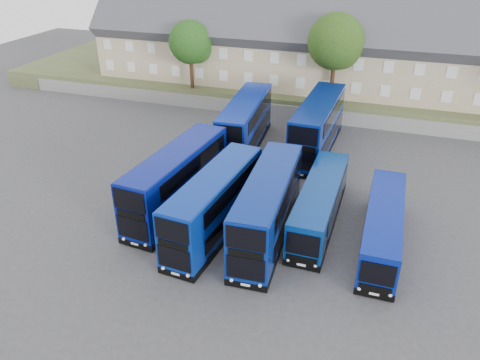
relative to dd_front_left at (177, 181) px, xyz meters
name	(u,v)px	position (x,y,z in m)	size (l,w,h in m)	color
ground	(237,246)	(5.73, -3.28, -2.23)	(120.00, 120.00, 0.00)	#404044
retaining_wall	(308,114)	(5.73, 20.72, -1.48)	(70.00, 0.40, 1.50)	slate
earth_bank	(324,86)	(5.73, 30.72, -1.23)	(80.00, 20.00, 2.00)	#4B542F
terrace_row	(349,49)	(8.73, 26.72, 4.37)	(60.00, 10.40, 11.20)	tan
dd_front_left	(177,181)	(0.00, 0.00, 0.00)	(3.67, 11.61, 4.54)	navy
dd_front_mid	(215,205)	(3.76, -2.14, -0.11)	(3.45, 11.06, 4.33)	navy
dd_front_right	(268,209)	(7.26, -1.54, -0.03)	(3.14, 11.40, 4.49)	navy
dd_rear_left	(245,125)	(1.37, 11.89, 0.05)	(3.50, 11.81, 4.63)	#08259F
dd_rear_right	(317,127)	(7.90, 13.32, 0.14)	(3.20, 12.22, 4.82)	navy
coach_east_a	(319,205)	(10.28, 1.23, -0.73)	(2.48, 11.23, 3.06)	navy
coach_east_b	(383,228)	(14.65, -0.24, -0.79)	(2.28, 10.75, 2.93)	navy
tree_west	(192,44)	(-8.12, 21.81, 4.82)	(4.80, 4.80, 7.65)	#382314
tree_mid	(337,44)	(7.88, 22.31, 5.84)	(5.76, 5.76, 9.18)	#382314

